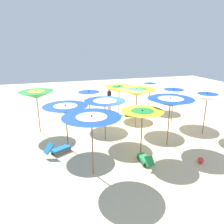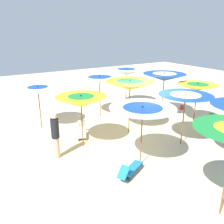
{
  "view_description": "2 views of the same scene",
  "coord_description": "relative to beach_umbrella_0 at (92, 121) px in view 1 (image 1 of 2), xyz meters",
  "views": [
    {
      "loc": [
        4.21,
        10.98,
        4.94
      ],
      "look_at": [
        0.45,
        -1.11,
        0.96
      ],
      "focal_mm": 34.47,
      "sensor_mm": 36.0,
      "label": 1
    },
    {
      "loc": [
        7.57,
        -6.69,
        4.6
      ],
      "look_at": [
        -0.77,
        -1.54,
        1.2
      ],
      "focal_mm": 38.08,
      "sensor_mm": 36.0,
      "label": 2
    }
  ],
  "objects": [
    {
      "name": "beach_umbrella_2",
      "position": [
        -4.23,
        -1.47,
        0.01
      ],
      "size": [
        2.24,
        2.24,
        2.5
      ],
      "color": "brown",
      "rests_on": "ground"
    },
    {
      "name": "lounger_0",
      "position": [
        -0.63,
        -6.16,
        -2.06
      ],
      "size": [
        0.86,
        1.32,
        0.56
      ],
      "rotation": [
        0.0,
        0.0,
        8.31
      ],
      "color": "#333338",
      "rests_on": "ground"
    },
    {
      "name": "beach_umbrella_3",
      "position": [
        -6.89,
        -2.03,
        -0.07
      ],
      "size": [
        2.16,
        2.16,
        2.44
      ],
      "color": "brown",
      "rests_on": "ground"
    },
    {
      "name": "beach_umbrella_8",
      "position": [
        2.05,
        -5.23,
        -0.01
      ],
      "size": [
        1.92,
        1.92,
        2.5
      ],
      "color": "brown",
      "rests_on": "ground"
    },
    {
      "name": "beach_umbrella_1",
      "position": [
        -2.49,
        -0.93,
        -0.26
      ],
      "size": [
        1.91,
        1.91,
        2.2
      ],
      "color": "brown",
      "rests_on": "ground"
    },
    {
      "name": "beach_umbrella_10",
      "position": [
        -3.38,
        -6.65,
        -0.31
      ],
      "size": [
        2.0,
        2.0,
        2.22
      ],
      "color": "brown",
      "rests_on": "ground"
    },
    {
      "name": "beach_umbrella_11",
      "position": [
        -6.22,
        -7.57,
        -0.33
      ],
      "size": [
        1.96,
        1.96,
        2.14
      ],
      "color": "brown",
      "rests_on": "ground"
    },
    {
      "name": "beach_umbrella_9",
      "position": [
        -1.0,
        -5.49,
        -0.26
      ],
      "size": [
        2.26,
        2.26,
        2.22
      ],
      "color": "brown",
      "rests_on": "ground"
    },
    {
      "name": "beach_umbrella_6",
      "position": [
        -3.61,
        -4.14,
        -0.01
      ],
      "size": [
        2.21,
        2.21,
        2.5
      ],
      "color": "brown",
      "rests_on": "ground"
    },
    {
      "name": "ground",
      "position": [
        -2.71,
        -3.62,
        -2.27
      ],
      "size": [
        38.84,
        38.84,
        0.04
      ],
      "primitive_type": "cube",
      "color": "beige"
    },
    {
      "name": "beach_ball",
      "position": [
        -4.64,
        0.59,
        -2.11
      ],
      "size": [
        0.28,
        0.28,
        0.28
      ],
      "primitive_type": "sphere",
      "color": "red",
      "rests_on": "ground"
    },
    {
      "name": "beachgoer_0",
      "position": [
        -3.03,
        -7.89,
        -1.31
      ],
      "size": [
        0.3,
        0.3,
        1.79
      ],
      "rotation": [
        0.0,
        0.0,
        3.3
      ],
      "color": "#D8A87F",
      "rests_on": "ground"
    },
    {
      "name": "beach_umbrella_0",
      "position": [
        0.0,
        0.0,
        0.0
      ],
      "size": [
        2.21,
        2.21,
        2.48
      ],
      "color": "brown",
      "rests_on": "ground"
    },
    {
      "name": "beach_umbrella_7",
      "position": [
        -6.21,
        -4.25,
        -0.18
      ],
      "size": [
        2.28,
        2.28,
        2.29
      ],
      "color": "brown",
      "rests_on": "ground"
    },
    {
      "name": "lounger_1",
      "position": [
        -2.32,
        -0.12,
        -2.05
      ],
      "size": [
        0.44,
        1.18,
        0.52
      ],
      "rotation": [
        0.0,
        0.0,
        4.64
      ],
      "color": "#333338",
      "rests_on": "ground"
    },
    {
      "name": "lounger_2",
      "position": [
        1.19,
        -2.15,
        -2.04
      ],
      "size": [
        1.3,
        0.94,
        0.65
      ],
      "rotation": [
        0.0,
        0.0,
        3.64
      ],
      "color": "olive",
      "rests_on": "ground"
    },
    {
      "name": "beach_umbrella_4",
      "position": [
        0.71,
        -2.56,
        -0.24
      ],
      "size": [
        2.13,
        2.13,
        2.26
      ],
      "color": "brown",
      "rests_on": "ground"
    },
    {
      "name": "lounger_3",
      "position": [
        -4.26,
        -6.28,
        -2.03
      ],
      "size": [
        1.24,
        0.83,
        0.66
      ],
      "rotation": [
        0.0,
        0.0,
        5.85
      ],
      "color": "olive",
      "rests_on": "ground"
    },
    {
      "name": "beach_umbrella_5",
      "position": [
        -1.35,
        -3.04,
        -0.24
      ],
      "size": [
        2.15,
        2.15,
        2.23
      ],
      "color": "brown",
      "rests_on": "ground"
    }
  ]
}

